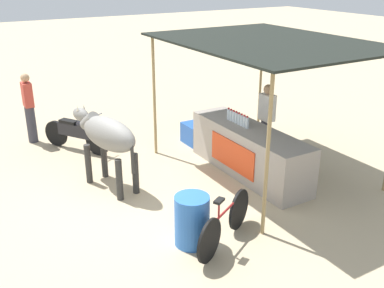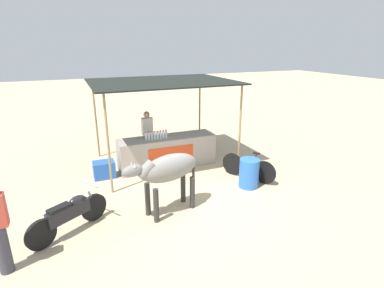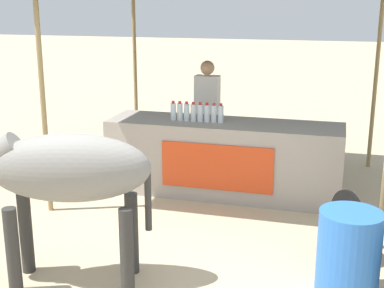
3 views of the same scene
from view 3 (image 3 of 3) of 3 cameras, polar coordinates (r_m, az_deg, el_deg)
ground_plane at (r=5.16m, az=-2.07°, el=-13.47°), size 60.00×60.00×0.00m
stall_counter at (r=6.95m, az=3.39°, el=-1.52°), size 3.00×0.82×0.96m
water_bottle_row at (r=6.84m, az=0.51°, el=3.37°), size 0.70×0.07×0.25m
vendor_behind_counter at (r=7.66m, az=1.61°, el=2.93°), size 0.34×0.22×1.65m
cooler_box at (r=7.57m, az=-11.41°, el=-2.30°), size 0.60×0.44×0.48m
water_barrel at (r=4.76m, az=16.34°, el=-11.38°), size 0.53×0.53×0.79m
cow at (r=4.73m, az=-13.64°, el=-3.00°), size 1.85×0.86×1.44m
bicycle_leaning at (r=5.18m, az=19.11°, el=-9.95°), size 0.86×1.46×0.85m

